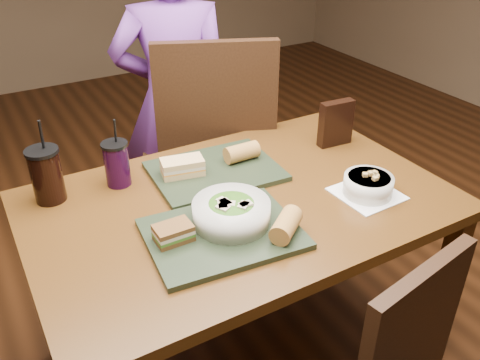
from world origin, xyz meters
name	(u,v)px	position (x,y,z in m)	size (l,w,h in m)	color
dining_table	(240,223)	(0.00, 0.00, 0.66)	(1.30, 0.85, 0.75)	#4B2C0F
chair_far	(205,148)	(0.18, 0.61, 0.62)	(0.63, 0.65, 1.11)	black
diner	(175,102)	(0.16, 0.86, 0.74)	(0.54, 0.36, 1.49)	#723594
tray_near	(223,234)	(-0.14, -0.14, 0.76)	(0.42, 0.32, 0.02)	black
tray_far	(215,171)	(0.01, 0.18, 0.76)	(0.42, 0.32, 0.02)	black
salad_bowl	(231,211)	(-0.10, -0.12, 0.81)	(0.22, 0.22, 0.07)	silver
soup_bowl	(368,185)	(0.37, -0.18, 0.79)	(0.20, 0.20, 0.08)	white
sandwich_near	(173,233)	(-0.27, -0.11, 0.79)	(0.10, 0.07, 0.05)	#593819
sandwich_far	(182,167)	(-0.10, 0.21, 0.80)	(0.15, 0.10, 0.06)	tan
baguette_near	(286,225)	(0.01, -0.24, 0.80)	(0.06, 0.06, 0.12)	#AD7533
baguette_far	(242,152)	(0.12, 0.19, 0.80)	(0.06, 0.06, 0.12)	#AD7533
cup_cola	(47,175)	(-0.51, 0.29, 0.84)	(0.10, 0.10, 0.27)	black
cup_berry	(117,163)	(-0.30, 0.28, 0.83)	(0.09, 0.09, 0.23)	black
chip_bag	(336,123)	(0.50, 0.16, 0.84)	(0.13, 0.04, 0.17)	black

